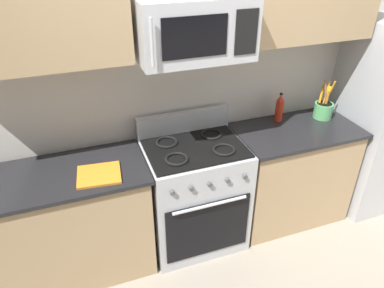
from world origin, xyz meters
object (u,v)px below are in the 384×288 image
at_px(range_oven, 195,194).
at_px(utensil_crock, 323,109).
at_px(cutting_board, 99,175).
at_px(microwave, 194,28).
at_px(bottle_hot_sauce, 279,108).

bearing_deg(range_oven, utensil_crock, 5.14).
distance_m(range_oven, cutting_board, 0.85).
xyz_separation_m(range_oven, microwave, (-0.00, 0.03, 1.31)).
relative_size(microwave, bottle_hot_sauce, 2.92).
distance_m(microwave, bottle_hot_sauce, 1.14).
relative_size(range_oven, bottle_hot_sauce, 4.32).
height_order(utensil_crock, cutting_board, utensil_crock).
distance_m(cutting_board, bottle_hot_sauce, 1.58).
distance_m(utensil_crock, cutting_board, 1.96).
distance_m(range_oven, bottle_hot_sauce, 1.01).
bearing_deg(bottle_hot_sauce, microwave, -169.04).
relative_size(cutting_board, bottle_hot_sauce, 1.12).
bearing_deg(microwave, utensil_crock, 3.95).
relative_size(range_oven, microwave, 1.48).
xyz_separation_m(utensil_crock, bottle_hot_sauce, (-0.39, 0.08, 0.04)).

